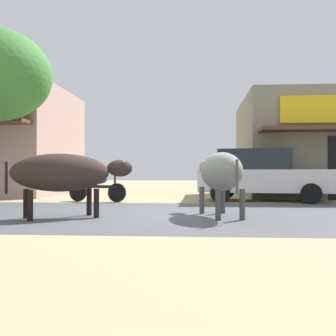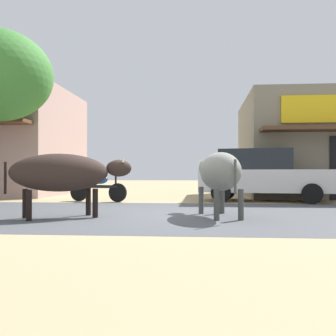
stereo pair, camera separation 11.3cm
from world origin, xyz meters
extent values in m
plane|color=tan|center=(0.00, 0.00, 0.00)|extent=(80.00, 80.00, 0.00)
cube|color=#4B4E53|center=(0.00, 0.00, 0.00)|extent=(72.00, 6.31, 0.00)
cube|color=silver|center=(2.89, 4.24, 0.65)|extent=(4.26, 2.40, 0.70)
cube|color=#1E2328|center=(2.59, 4.29, 1.32)|extent=(2.45, 1.97, 0.64)
cylinder|color=black|center=(4.33, 4.91, 0.30)|extent=(0.62, 0.27, 0.60)
cylinder|color=black|center=(4.04, 3.15, 0.30)|extent=(0.62, 0.27, 0.60)
cylinder|color=black|center=(1.74, 5.33, 0.30)|extent=(0.62, 0.27, 0.60)
cylinder|color=black|center=(1.46, 3.57, 0.30)|extent=(0.62, 0.27, 0.60)
cylinder|color=black|center=(-1.71, 3.53, 0.29)|extent=(0.58, 0.20, 0.58)
cylinder|color=black|center=(-3.02, 3.80, 0.29)|extent=(0.58, 0.20, 0.58)
cylinder|color=black|center=(-2.36, 3.66, 0.47)|extent=(1.33, 0.37, 0.10)
ellipsoid|color=#1E4C99|center=(-2.31, 3.65, 0.69)|extent=(0.60, 0.35, 0.28)
cylinder|color=black|center=(-1.77, 3.54, 0.74)|extent=(0.06, 0.06, 0.60)
ellipsoid|color=#2F231E|center=(-1.92, -0.97, 0.91)|extent=(2.05, 1.64, 0.76)
ellipsoid|color=#2F231E|center=(-0.87, -0.33, 1.00)|extent=(0.62, 0.53, 0.36)
cone|color=beige|center=(-0.88, -0.22, 1.18)|extent=(0.06, 0.06, 0.12)
cone|color=beige|center=(-0.78, -0.39, 1.18)|extent=(0.06, 0.06, 0.12)
cylinder|color=black|center=(-1.51, -0.42, 0.29)|extent=(0.11, 0.11, 0.58)
cylinder|color=black|center=(-1.24, -0.86, 0.29)|extent=(0.11, 0.11, 0.58)
cylinder|color=black|center=(-2.60, -1.08, 0.29)|extent=(0.11, 0.11, 0.58)
cylinder|color=black|center=(-2.33, -1.52, 0.29)|extent=(0.11, 0.11, 0.58)
cylinder|color=black|center=(-2.80, -1.51, 0.81)|extent=(0.05, 0.05, 0.61)
ellipsoid|color=slate|center=(1.25, -0.49, 0.93)|extent=(1.11, 2.10, 0.79)
ellipsoid|color=slate|center=(0.97, 0.73, 1.03)|extent=(0.40, 0.61, 0.36)
cone|color=beige|center=(0.86, 0.75, 1.21)|extent=(0.06, 0.06, 0.12)
cone|color=beige|center=(1.05, 0.80, 1.21)|extent=(0.06, 0.06, 0.12)
cylinder|color=#454641|center=(0.87, 0.09, 0.30)|extent=(0.11, 0.11, 0.59)
cylinder|color=#454641|center=(1.33, 0.20, 0.30)|extent=(0.11, 0.11, 0.59)
cylinder|color=#454641|center=(1.17, -1.17, 0.30)|extent=(0.11, 0.11, 0.59)
cylinder|color=#454641|center=(1.63, -1.07, 0.30)|extent=(0.11, 0.11, 0.59)
cylinder|color=#454641|center=(1.49, -1.51, 0.83)|extent=(0.05, 0.05, 0.63)
camera|label=1|loc=(0.79, -8.92, 0.90)|focal=43.73mm
camera|label=2|loc=(0.91, -8.91, 0.90)|focal=43.73mm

